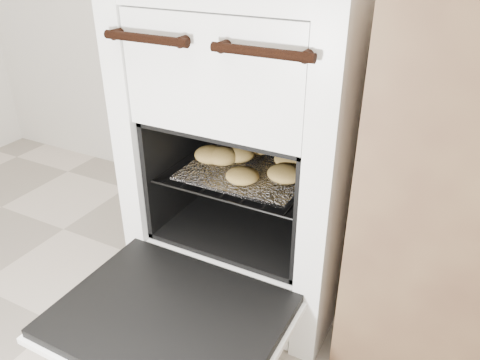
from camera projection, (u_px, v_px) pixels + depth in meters
The scene contains 5 objects.
stove at pixel (263, 145), 1.31m from camera, with size 0.57×0.63×0.87m.
oven_door at pixel (169, 318), 1.05m from camera, with size 0.51×0.40×0.04m.
oven_rack at pixel (253, 168), 1.29m from camera, with size 0.42×0.40×0.01m.
foil_sheet at pixel (250, 169), 1.27m from camera, with size 0.32×0.29×0.01m, color white.
baked_rolls at pixel (252, 159), 1.27m from camera, with size 0.36×0.29×0.04m.
Camera 1 is at (0.56, 0.09, 0.96)m, focal length 35.00 mm.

